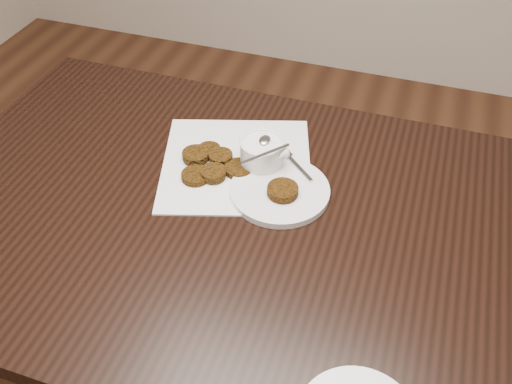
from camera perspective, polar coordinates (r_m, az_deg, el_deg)
table at (r=1.39m, az=-1.28°, el=-13.26°), size 1.33×0.85×0.75m
napkin at (r=1.21m, az=-1.98°, el=2.85°), size 0.40×0.40×0.00m
sauce_ramekin at (r=1.17m, az=0.61°, el=5.17°), size 0.13×0.13×0.13m
patty_cluster at (r=1.21m, az=-4.64°, el=3.14°), size 0.25×0.25×0.02m
plate_with_patty at (r=1.14m, az=2.43°, el=0.41°), size 0.29×0.29×0.03m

